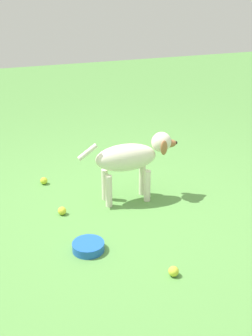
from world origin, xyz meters
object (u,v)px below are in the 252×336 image
Objects in this scene: water_bowl at (88,247)px; tennis_ball_0 at (174,271)px; dog at (132,158)px; tennis_ball_2 at (62,211)px; tennis_ball_1 at (44,181)px.

tennis_ball_0 is at bearing 131.36° from water_bowl.
tennis_ball_2 is at bearing -171.88° from dog.
water_bowl is at bearing 92.83° from tennis_ball_1.
dog is at bearing -134.63° from water_bowl.
tennis_ball_2 is at bearing -85.50° from water_bowl.
dog is 12.78× the size of tennis_ball_1.
tennis_ball_0 is 1.68m from tennis_ball_1.
tennis_ball_1 is (0.46, -1.61, 0.00)m from tennis_ball_0.
tennis_ball_1 is at bearing -88.67° from tennis_ball_2.
tennis_ball_0 is 1.00× the size of tennis_ball_2.
tennis_ball_1 is 1.15m from water_bowl.
tennis_ball_0 reaches higher than water_bowl.
dog is 0.88m from water_bowl.
tennis_ball_1 is 0.30× the size of water_bowl.
dog is 1.11m from tennis_ball_0.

